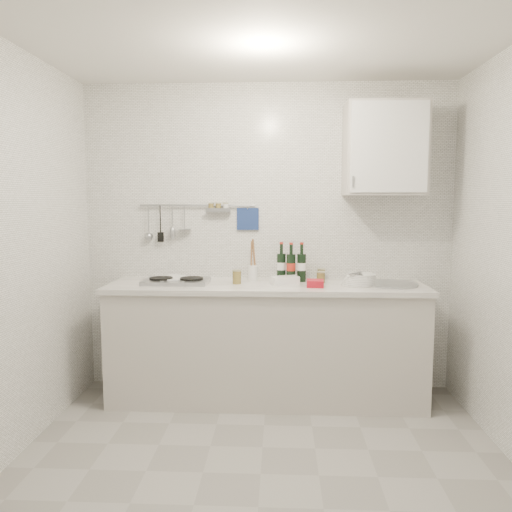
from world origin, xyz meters
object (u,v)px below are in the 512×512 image
Objects in this scene: wall_cabinet at (385,149)px; wine_bottles at (291,262)px; plate_stack_sink at (360,279)px; utensil_crock at (253,271)px; plate_stack_hob at (169,279)px.

wall_cabinet reaches higher than wine_bottles.
wall_cabinet is at bearing 35.10° from plate_stack_sink.
plate_stack_sink is at bearing -14.94° from wine_bottles.
wall_cabinet is at bearing -2.11° from utensil_crock.
utensil_crock reaches higher than wine_bottles.
wine_bottles is at bearing 179.49° from wall_cabinet.
wall_cabinet reaches higher than plate_stack_sink.
plate_stack_hob is 1.15× the size of plate_stack_sink.
utensil_crock is at bearing 168.42° from plate_stack_sink.
plate_stack_hob is 0.91× the size of utensil_crock.
utensil_crock is (-0.83, 0.17, 0.04)m from plate_stack_sink.
wine_bottles is at bearing 165.06° from plate_stack_sink.
plate_stack_sink is (-0.19, -0.13, -0.99)m from wall_cabinet.
wine_bottles reaches higher than plate_stack_sink.
wall_cabinet is at bearing 1.61° from plate_stack_hob.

